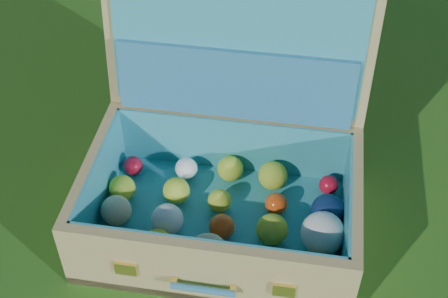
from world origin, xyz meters
The scene contains 2 objects.
ground centered at (0.00, 0.00, 0.00)m, with size 60.00×60.00×0.00m, color #215114.
suitcase centered at (0.04, 0.26, 0.17)m, with size 0.66×0.56×0.61m.
Camera 1 is at (0.14, -0.78, 1.19)m, focal length 50.00 mm.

